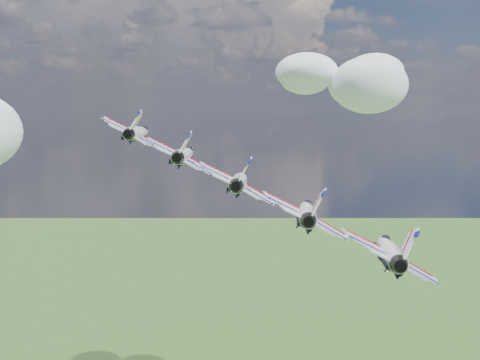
# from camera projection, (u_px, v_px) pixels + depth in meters

# --- Properties ---
(cloud_far) EXTENTS (66.35, 52.13, 26.06)m
(cloud_far) POSITION_uv_depth(u_px,v_px,m) (348.00, 78.00, 308.03)
(cloud_far) COLOR white
(jet_0) EXTENTS (11.42, 15.26, 8.70)m
(jet_0) POSITION_uv_depth(u_px,v_px,m) (139.00, 132.00, 99.44)
(jet_0) COLOR white
(jet_1) EXTENTS (11.42, 15.26, 8.70)m
(jet_1) POSITION_uv_depth(u_px,v_px,m) (185.00, 154.00, 91.56)
(jet_1) COLOR white
(jet_2) EXTENTS (11.42, 15.26, 8.70)m
(jet_2) POSITION_uv_depth(u_px,v_px,m) (240.00, 180.00, 83.68)
(jet_2) COLOR white
(jet_3) EXTENTS (11.42, 15.26, 8.70)m
(jet_3) POSITION_uv_depth(u_px,v_px,m) (306.00, 211.00, 75.80)
(jet_3) COLOR white
(jet_4) EXTENTS (11.42, 15.26, 8.70)m
(jet_4) POSITION_uv_depth(u_px,v_px,m) (388.00, 250.00, 67.92)
(jet_4) COLOR white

